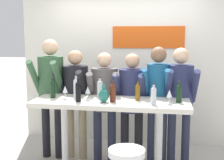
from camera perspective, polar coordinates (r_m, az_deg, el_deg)
name	(u,v)px	position (r m, az deg, el deg)	size (l,w,h in m)	color
back_wall	(125,65)	(5.36, 2.48, 2.76)	(3.61, 0.12, 2.66)	silver
tasting_table	(111,113)	(4.03, -0.25, -6.00)	(2.01, 0.68, 1.02)	silver
person_far_left	(51,85)	(4.69, -11.12, -0.97)	(0.46, 0.57, 1.79)	black
person_left	(76,93)	(4.62, -6.68, -2.31)	(0.48, 0.56, 1.63)	gray
person_center_left	(104,95)	(4.53, -1.39, -2.78)	(0.49, 0.57, 1.60)	#23283D
person_center	(132,96)	(4.46, 3.65, -3.01)	(0.47, 0.55, 1.59)	black
person_center_right	(158,92)	(4.40, 8.37, -2.17)	(0.40, 0.53, 1.69)	#23283D
person_right	(180,94)	(4.41, 12.32, -2.52)	(0.46, 0.56, 1.68)	#23283D
wine_bottle_0	(113,92)	(3.88, 0.15, -2.23)	(0.07, 0.07, 0.27)	#4C1E0F
wine_bottle_1	(179,93)	(3.94, 12.17, -2.27)	(0.07, 0.07, 0.27)	black
wine_bottle_2	(100,88)	(4.11, -2.23, -1.53)	(0.07, 0.07, 0.29)	#B7BCC1
wine_bottle_3	(78,91)	(3.92, -6.21, -1.96)	(0.07, 0.07, 0.31)	black
wine_bottle_4	(154,95)	(3.76, 7.61, -2.71)	(0.07, 0.07, 0.26)	#B7BCC1
wine_bottle_5	(138,91)	(3.99, 4.72, -2.08)	(0.06, 0.06, 0.25)	brown
wine_bottle_6	(76,87)	(4.14, -6.60, -1.36)	(0.07, 0.07, 0.32)	#B7BCC1
wine_bottle_7	(53,89)	(4.21, -10.77, -1.60)	(0.07, 0.07, 0.26)	black
wine_glass_0	(88,90)	(4.01, -4.46, -1.91)	(0.07, 0.07, 0.18)	silver
wine_glass_1	(169,94)	(3.82, 10.46, -2.54)	(0.07, 0.07, 0.18)	silver
wine_glass_2	(65,90)	(4.10, -8.57, -1.77)	(0.07, 0.07, 0.18)	silver
decorative_vase	(104,95)	(3.87, -1.54, -2.81)	(0.13, 0.13, 0.22)	#1E665B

